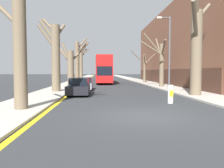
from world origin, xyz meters
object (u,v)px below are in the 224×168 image
at_px(street_tree_left_4, 81,62).
at_px(street_tree_right_1, 160,62).
at_px(lamp_post, 169,49).
at_px(traffic_bollard, 170,94).
at_px(street_tree_left_1, 55,55).
at_px(street_tree_right_2, 144,67).
at_px(double_decker_bus, 104,68).
at_px(street_tree_left_2, 70,65).
at_px(parked_car_1, 83,84).
at_px(parked_car_0, 79,87).
at_px(street_tree_left_0, 19,25).
at_px(street_tree_right_0, 197,48).
at_px(street_tree_left_3, 78,60).

relative_size(street_tree_left_4, street_tree_right_1, 1.29).
distance_m(lamp_post, traffic_bollard, 9.58).
bearing_deg(street_tree_left_1, street_tree_left_4, 89.47).
relative_size(street_tree_right_2, double_decker_bus, 0.49).
distance_m(street_tree_left_2, street_tree_right_2, 13.56).
bearing_deg(parked_car_1, street_tree_left_2, 109.37).
bearing_deg(parked_car_0, street_tree_left_0, -106.69).
relative_size(street_tree_left_1, double_decker_bus, 0.62).
distance_m(street_tree_right_0, parked_car_0, 10.00).
height_order(street_tree_right_1, traffic_bollard, street_tree_right_1).
xyz_separation_m(street_tree_left_0, traffic_bollard, (8.37, 2.25, -3.68)).
bearing_deg(street_tree_left_4, street_tree_left_0, -90.06).
bearing_deg(street_tree_right_2, street_tree_left_2, -149.71).
bearing_deg(parked_car_0, parked_car_1, 90.00).
height_order(double_decker_bus, lamp_post, lamp_post).
distance_m(street_tree_left_0, street_tree_right_2, 28.47).
bearing_deg(street_tree_right_1, street_tree_right_2, 89.41).
xyz_separation_m(street_tree_left_2, street_tree_right_0, (11.61, -13.37, 1.04)).
bearing_deg(street_tree_right_2, parked_car_1, -125.31).
height_order(street_tree_left_4, street_tree_right_0, street_tree_left_4).
height_order(street_tree_left_3, parked_car_1, street_tree_left_3).
xyz_separation_m(street_tree_left_3, parked_car_0, (1.99, -20.31, -3.38)).
height_order(street_tree_left_3, street_tree_right_1, street_tree_left_3).
height_order(street_tree_left_3, street_tree_right_0, street_tree_right_0).
relative_size(street_tree_left_0, parked_car_0, 2.12).
distance_m(street_tree_left_3, lamp_post, 20.09).
height_order(lamp_post, traffic_bollard, lamp_post).
bearing_deg(parked_car_1, street_tree_left_4, 94.94).
relative_size(street_tree_left_4, parked_car_0, 2.09).
distance_m(street_tree_left_1, street_tree_right_0, 12.48).
height_order(street_tree_right_0, parked_car_1, street_tree_right_0).
xyz_separation_m(parked_car_0, traffic_bollard, (6.15, -5.17, -0.11)).
height_order(street_tree_left_1, parked_car_1, street_tree_left_1).
bearing_deg(traffic_bollard, street_tree_left_0, -164.98).
relative_size(street_tree_left_4, lamp_post, 1.15).
bearing_deg(street_tree_left_1, street_tree_right_2, 53.56).
height_order(street_tree_left_3, lamp_post, street_tree_left_3).
bearing_deg(street_tree_left_1, street_tree_left_3, 88.56).
relative_size(street_tree_right_2, parked_car_0, 1.34).
bearing_deg(lamp_post, street_tree_left_1, -175.50).
height_order(street_tree_left_0, lamp_post, street_tree_left_0).
distance_m(street_tree_left_0, street_tree_left_2, 19.14).
bearing_deg(street_tree_left_2, street_tree_right_2, 30.29).
distance_m(street_tree_right_1, parked_car_1, 10.16).
distance_m(street_tree_left_2, parked_car_1, 7.20).
distance_m(street_tree_left_4, street_tree_right_2, 16.71).
relative_size(street_tree_right_0, traffic_bollard, 7.51).
bearing_deg(street_tree_right_2, street_tree_left_4, 134.22).
relative_size(street_tree_left_4, parked_car_1, 2.06).
height_order(street_tree_right_2, traffic_bollard, street_tree_right_2).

